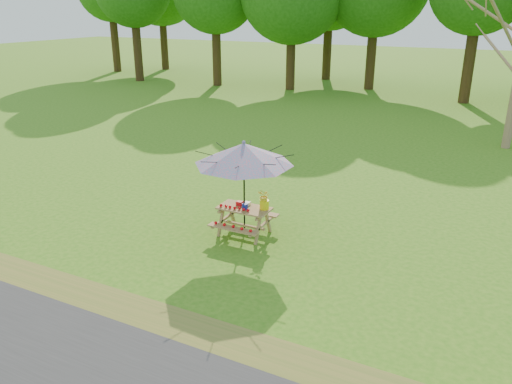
% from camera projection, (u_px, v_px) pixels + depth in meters
% --- Properties ---
extents(ground, '(120.00, 120.00, 0.00)m').
position_uv_depth(ground, '(223.00, 252.00, 10.81)').
color(ground, '#357516').
rests_on(ground, ground).
extents(drygrass_strip, '(120.00, 1.20, 0.01)m').
position_uv_depth(drygrass_strip, '(140.00, 320.00, 8.47)').
color(drygrass_strip, olive).
rests_on(drygrass_strip, ground).
extents(picnic_table, '(1.20, 1.32, 0.67)m').
position_uv_depth(picnic_table, '(244.00, 221.00, 11.55)').
color(picnic_table, '#9A7545').
rests_on(picnic_table, ground).
extents(patio_umbrella, '(2.84, 2.84, 2.25)m').
position_uv_depth(patio_umbrella, '(244.00, 154.00, 10.98)').
color(patio_umbrella, black).
rests_on(patio_umbrella, ground).
extents(produce_bins, '(0.35, 0.38, 0.13)m').
position_uv_depth(produce_bins, '(244.00, 205.00, 11.44)').
color(produce_bins, red).
rests_on(produce_bins, picnic_table).
extents(tomatoes_row, '(0.77, 0.13, 0.07)m').
position_uv_depth(tomatoes_row, '(235.00, 208.00, 11.33)').
color(tomatoes_row, red).
rests_on(tomatoes_row, picnic_table).
extents(flower_bucket, '(0.36, 0.34, 0.47)m').
position_uv_depth(flower_bucket, '(264.00, 199.00, 11.26)').
color(flower_bucket, yellow).
rests_on(flower_bucket, picnic_table).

